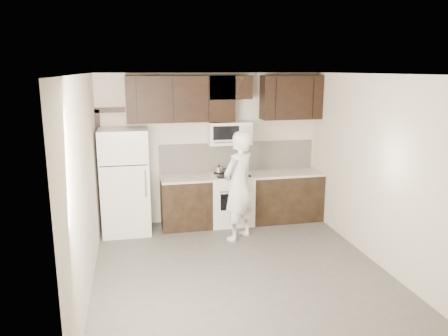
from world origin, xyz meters
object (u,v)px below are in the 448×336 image
object	(u,v)px
microwave	(229,133)
refrigerator	(125,181)
person	(239,186)
stove	(231,199)

from	to	relation	value
microwave	refrigerator	world-z (taller)	microwave
refrigerator	person	size ratio (longest dim) A/B	1.00
stove	microwave	bearing A→B (deg)	90.10
stove	person	bearing A→B (deg)	-93.04
refrigerator	person	distance (m)	1.94
microwave	person	world-z (taller)	microwave
refrigerator	microwave	bearing A→B (deg)	5.15
microwave	refrigerator	bearing A→B (deg)	-174.85
refrigerator	stove	bearing A→B (deg)	1.51
person	stove	bearing A→B (deg)	-131.19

